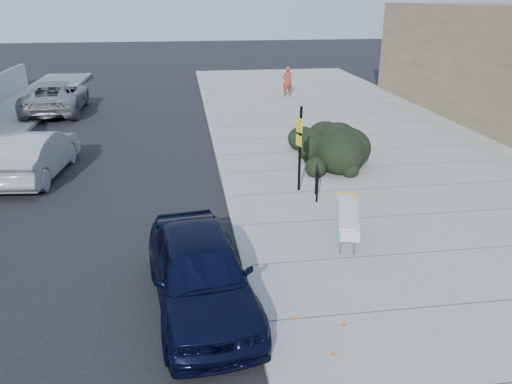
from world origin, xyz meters
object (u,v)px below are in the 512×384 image
bench (347,216)px  wagon_silver (35,154)px  suv_silver (56,97)px  pedestrian (287,81)px  bike_rack (317,180)px  sign_post (300,144)px  sedan_navy (200,272)px

bench → wagon_silver: (-8.50, 6.01, 0.06)m
wagon_silver → suv_silver: 10.06m
pedestrian → suv_silver: bearing=-3.1°
bike_rack → wagon_silver: 9.12m
bike_rack → sign_post: bearing=130.0°
sedan_navy → suv_silver: 19.23m
wagon_silver → pedestrian: bearing=-126.7°
suv_silver → pedestrian: (12.23, 1.93, 0.19)m
sedan_navy → pedestrian: (5.75, 20.04, 0.24)m
pedestrian → sedan_navy: bearing=61.9°
sedan_navy → pedestrian: bearing=67.0°
bench → sign_post: (-0.44, 3.18, 0.87)m
bench → pedestrian: (2.23, 17.90, 0.28)m
bench → pedestrian: 18.04m
sign_post → sedan_navy: 6.20m
bike_rack → wagon_silver: bearing=169.3°
bike_rack → pedestrian: 15.57m
bench → sign_post: bearing=114.2°
bike_rack → bench: bearing=-76.3°
sign_post → sedan_navy: sign_post is taller
bench → suv_silver: bearing=138.4°
sign_post → sedan_navy: (-3.07, -5.32, -0.82)m
sign_post → wagon_silver: 8.58m
sedan_navy → sign_post: bearing=52.9°
bike_rack → suv_silver: 16.72m
sign_post → sedan_navy: bearing=-139.4°
sign_post → sedan_navy: size_ratio=0.57×
sign_post → wagon_silver: size_ratio=0.54×
sign_post → suv_silver: size_ratio=0.44×
suv_silver → sign_post: bearing=125.1°
sedan_navy → wagon_silver: (-4.98, 8.15, 0.02)m
sign_post → pedestrian: (2.67, 14.72, -0.59)m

